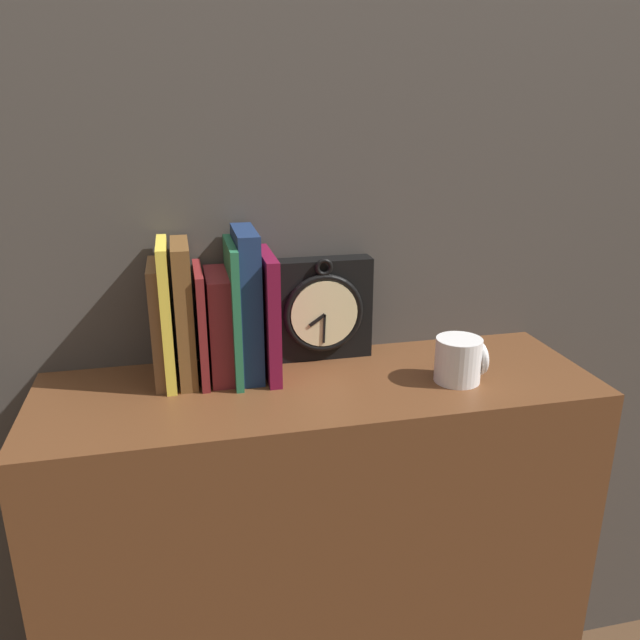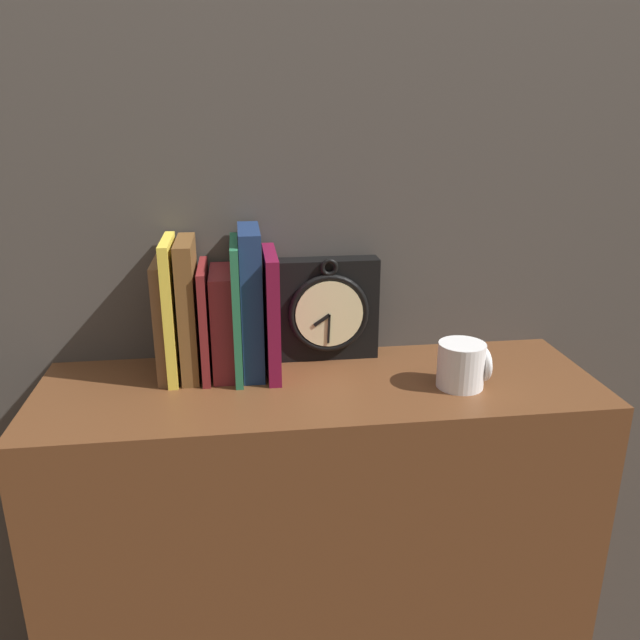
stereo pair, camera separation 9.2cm
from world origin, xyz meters
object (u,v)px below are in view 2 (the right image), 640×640
at_px(book_slot1_yellow, 172,309).
at_px(book_slot0_brown, 163,318).
at_px(book_slot3_maroon, 205,320).
at_px(mug, 463,365).
at_px(book_slot7_maroon, 271,313).
at_px(book_slot5_green, 237,309).
at_px(book_slot4_maroon, 223,322).
at_px(book_slot2_brown, 189,309).
at_px(clock, 327,309).
at_px(book_slot6_navy, 251,302).

bearing_deg(book_slot1_yellow, book_slot0_brown, 164.48).
distance_m(book_slot3_maroon, mug, 0.45).
xyz_separation_m(book_slot0_brown, book_slot7_maroon, (0.19, -0.01, 0.01)).
relative_size(book_slot0_brown, mug, 2.42).
distance_m(book_slot1_yellow, mug, 0.51).
distance_m(book_slot1_yellow, book_slot5_green, 0.11).
height_order(book_slot1_yellow, book_slot4_maroon, book_slot1_yellow).
bearing_deg(book_slot3_maroon, book_slot5_green, -6.12).
height_order(book_slot2_brown, mug, book_slot2_brown).
distance_m(book_slot0_brown, book_slot1_yellow, 0.03).
bearing_deg(mug, clock, 142.74).
height_order(book_slot4_maroon, mug, book_slot4_maroon).
distance_m(book_slot3_maroon, book_slot4_maroon, 0.03).
xyz_separation_m(book_slot2_brown, book_slot3_maroon, (0.03, -0.00, -0.02)).
distance_m(book_slot3_maroon, book_slot6_navy, 0.09).
bearing_deg(mug, book_slot6_navy, 161.37).
height_order(clock, mug, clock).
xyz_separation_m(clock, book_slot1_yellow, (-0.28, -0.04, 0.03)).
xyz_separation_m(clock, book_slot6_navy, (-0.14, -0.04, 0.03)).
bearing_deg(book_slot5_green, mug, -16.34).
relative_size(book_slot2_brown, book_slot5_green, 1.01).
relative_size(book_slot6_navy, mug, 3.02).
bearing_deg(book_slot0_brown, book_slot7_maroon, -3.67).
bearing_deg(clock, book_slot4_maroon, -168.33).
xyz_separation_m(book_slot4_maroon, book_slot5_green, (0.03, -0.01, 0.03)).
bearing_deg(book_slot2_brown, clock, 9.08).
height_order(book_slot2_brown, book_slot4_maroon, book_slot2_brown).
bearing_deg(book_slot4_maroon, book_slot0_brown, 178.52).
relative_size(book_slot0_brown, book_slot6_navy, 0.80).
relative_size(book_slot3_maroon, book_slot4_maroon, 1.06).
xyz_separation_m(book_slot2_brown, book_slot5_green, (0.08, -0.01, -0.00)).
height_order(book_slot0_brown, book_slot2_brown, book_slot2_brown).
height_order(book_slot0_brown, mug, book_slot0_brown).
height_order(clock, book_slot4_maroon, clock).
distance_m(clock, book_slot7_maroon, 0.12).
bearing_deg(book_slot7_maroon, book_slot1_yellow, 177.56).
bearing_deg(book_slot1_yellow, mug, -13.54).
height_order(clock, book_slot7_maroon, book_slot7_maroon).
distance_m(book_slot0_brown, book_slot4_maroon, 0.10).
bearing_deg(mug, book_slot3_maroon, 164.93).
bearing_deg(book_slot0_brown, book_slot5_green, -5.30).
height_order(book_slot1_yellow, book_slot5_green, book_slot1_yellow).
distance_m(book_slot5_green, mug, 0.40).
relative_size(book_slot5_green, mug, 2.79).
relative_size(book_slot4_maroon, book_slot6_navy, 0.72).
bearing_deg(book_slot6_navy, mug, -18.63).
height_order(book_slot0_brown, book_slot7_maroon, book_slot7_maroon).
xyz_separation_m(book_slot1_yellow, book_slot6_navy, (0.14, 0.00, 0.01)).
relative_size(book_slot3_maroon, book_slot6_navy, 0.76).
distance_m(book_slot1_yellow, book_slot3_maroon, 0.06).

